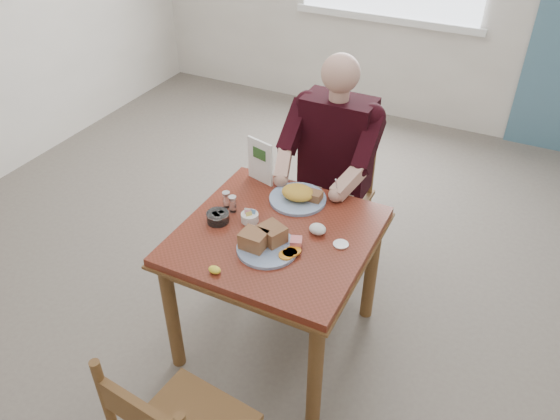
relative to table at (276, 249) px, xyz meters
The scene contains 13 objects.
floor 0.64m from the table, ahead, with size 6.00×6.00×0.00m, color #62574F.
lemon_wedge 0.42m from the table, 106.34° to the right, with size 0.06×0.04×0.03m, color yellow.
napkin 0.24m from the table, 22.88° to the left, with size 0.08×0.07×0.05m, color white.
metal_dish 0.34m from the table, ahead, with size 0.07×0.07×0.01m, color silver.
table is the anchor object (origin of this frame).
chair_far 0.81m from the table, 90.00° to the left, with size 0.42×0.42×0.95m.
diner 0.73m from the table, 90.00° to the left, with size 0.53×0.56×1.39m.
near_plate 0.19m from the table, 83.93° to the right, with size 0.33×0.33×0.10m.
far_plate 0.32m from the table, 92.70° to the left, with size 0.30×0.30×0.08m.
caddy 0.21m from the table, behind, with size 0.11×0.11×0.06m.
shakers 0.34m from the table, 167.81° to the left, with size 0.10×0.07×0.09m.
creamer 0.33m from the table, 169.61° to the right, with size 0.15×0.15×0.05m.
menu 0.52m from the table, 127.48° to the left, with size 0.17×0.06×0.25m.
Camera 1 is at (0.94, -1.85, 2.38)m, focal length 35.00 mm.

